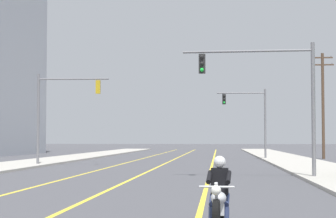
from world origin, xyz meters
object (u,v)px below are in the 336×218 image
at_px(motorcycle_with_rider, 219,198).
at_px(traffic_signal_mid_right, 251,113).
at_px(utility_pole_right_far, 323,102).
at_px(traffic_signal_near_right, 274,87).
at_px(traffic_signal_near_left, 59,105).

distance_m(motorcycle_with_rider, traffic_signal_mid_right, 41.25).
height_order(traffic_signal_mid_right, utility_pole_right_far, utility_pole_right_far).
relative_size(traffic_signal_mid_right, utility_pole_right_far, 0.65).
height_order(traffic_signal_near_right, traffic_signal_mid_right, same).
bearing_deg(traffic_signal_mid_right, traffic_signal_near_right, -90.79).
xyz_separation_m(motorcycle_with_rider, traffic_signal_mid_right, (2.87, 41.01, 3.48)).
xyz_separation_m(traffic_signal_near_left, utility_pole_right_far, (20.15, 15.48, 1.01)).
distance_m(traffic_signal_near_left, traffic_signal_mid_right, 19.29).
distance_m(motorcycle_with_rider, traffic_signal_near_left, 29.61).
bearing_deg(traffic_signal_near_right, traffic_signal_near_left, 137.45).
distance_m(traffic_signal_mid_right, utility_pole_right_far, 6.85).
bearing_deg(motorcycle_with_rider, utility_pole_right_far, 77.65).
relative_size(motorcycle_with_rider, traffic_signal_near_right, 0.35).
xyz_separation_m(motorcycle_with_rider, traffic_signal_near_left, (-10.77, 27.36, 3.51)).
distance_m(motorcycle_with_rider, traffic_signal_near_right, 15.79).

